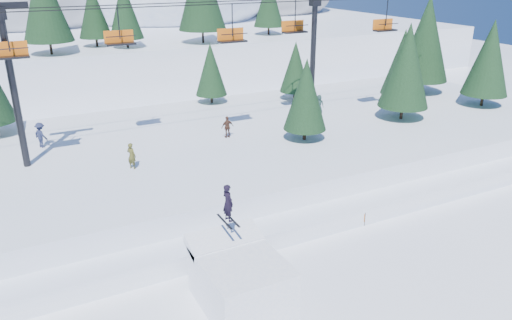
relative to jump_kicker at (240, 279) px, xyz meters
name	(u,v)px	position (x,y,z in m)	size (l,w,h in m)	color
ground	(282,317)	(1.25, -1.73, -1.34)	(160.00, 160.00, 0.00)	white
mid_shelf	(162,161)	(1.25, 16.27, -0.09)	(70.00, 22.00, 2.50)	white
berm	(214,228)	(1.25, 6.27, -0.79)	(70.00, 6.00, 1.10)	white
jump_kicker	(240,279)	(0.00, 0.00, 0.00)	(3.61, 4.92, 5.50)	white
chairlift	(180,49)	(3.13, 16.32, 7.98)	(46.00, 3.21, 10.28)	black
conifer_stand	(176,80)	(2.75, 16.38, 5.82)	(62.34, 17.79, 9.88)	black
distant_skiers	(111,139)	(-2.19, 16.53, 2.04)	(32.51, 8.03, 1.84)	#1F2543
banner_near	(345,222)	(8.49, 3.37, -0.80)	(2.85, 0.23, 0.90)	black
banner_far	(351,216)	(9.28, 3.90, -0.80)	(2.79, 0.70, 0.90)	black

